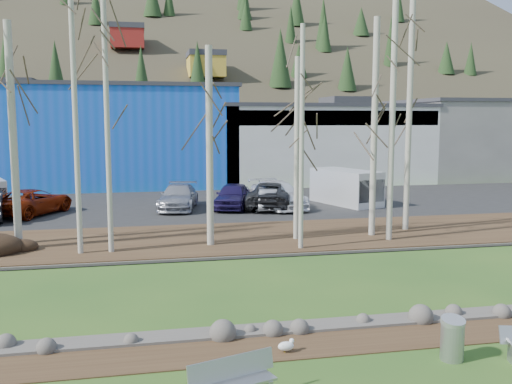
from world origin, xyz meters
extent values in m
plane|color=#274C1A|center=(0.00, 0.00, 0.00)|extent=(200.00, 200.00, 0.00)
cube|color=#382616|center=(0.00, 2.10, 0.01)|extent=(80.00, 1.80, 0.03)
cube|color=#382616|center=(0.00, 14.50, 0.07)|extent=(80.00, 7.00, 0.15)
cube|color=black|center=(0.00, 25.00, 0.07)|extent=(80.00, 14.00, 0.14)
cube|color=blue|center=(-6.00, 39.00, 4.00)|extent=(20.00, 12.00, 8.00)
cube|color=#333338|center=(-6.00, 39.00, 8.15)|extent=(20.40, 12.24, 0.30)
cube|color=beige|center=(12.00, 39.00, 3.25)|extent=(18.00, 12.00, 6.50)
cube|color=#333338|center=(12.00, 39.00, 6.65)|extent=(18.36, 12.24, 0.30)
cube|color=navy|center=(12.00, 33.10, 5.60)|extent=(17.64, 0.20, 1.20)
cube|color=slate|center=(28.00, 39.00, 3.50)|extent=(14.00, 12.00, 7.00)
cube|color=#333338|center=(28.00, 39.00, 7.15)|extent=(14.28, 12.24, 0.30)
cube|color=#9DA0A2|center=(-2.03, -0.38, 0.72)|extent=(1.79, 0.69, 0.41)
cylinder|color=#9DA0A2|center=(3.23, 0.54, 0.45)|extent=(0.55, 0.55, 0.91)
cylinder|color=gold|center=(-0.43, 1.62, 0.05)|extent=(0.01, 0.01, 0.11)
cylinder|color=gold|center=(-0.43, 1.69, 0.05)|extent=(0.01, 0.01, 0.11)
ellipsoid|color=white|center=(-0.40, 1.66, 0.17)|extent=(0.38, 0.22, 0.22)
cube|color=gray|center=(-0.40, 1.66, 0.22)|extent=(0.26, 0.18, 0.02)
sphere|color=white|center=(-0.25, 1.71, 0.27)|extent=(0.12, 0.12, 0.12)
cone|color=gold|center=(-0.17, 1.73, 0.27)|extent=(0.07, 0.05, 0.03)
cylinder|color=beige|center=(-8.69, 14.06, 4.78)|extent=(0.31, 0.31, 9.26)
cylinder|color=beige|center=(-6.08, 12.57, 6.07)|extent=(0.21, 0.21, 11.83)
cylinder|color=beige|center=(-0.76, 13.09, 4.33)|extent=(0.30, 0.30, 8.36)
cylinder|color=beige|center=(3.16, 13.54, 4.17)|extent=(0.23, 0.23, 8.04)
cylinder|color=beige|center=(2.84, 11.69, 4.71)|extent=(0.20, 0.20, 9.11)
cylinder|color=beige|center=(7.18, 12.53, 5.42)|extent=(0.26, 0.26, 10.55)
cylinder|color=beige|center=(6.84, 13.66, 5.08)|extent=(0.29, 0.29, 9.87)
cylinder|color=beige|center=(9.01, 14.62, 5.82)|extent=(0.28, 0.28, 11.33)
cylinder|color=beige|center=(-4.88, 12.57, 6.07)|extent=(0.21, 0.21, 11.83)
imported|color=maroon|center=(-9.66, 22.86, 0.87)|extent=(4.58, 5.81, 1.47)
imported|color=#9798A0|center=(-1.43, 23.25, 0.87)|extent=(2.99, 5.35, 1.47)
imported|color=#23194D|center=(1.80, 22.82, 0.91)|extent=(3.15, 4.85, 1.54)
imported|color=silver|center=(3.49, 22.14, 0.79)|extent=(1.43, 3.96, 1.30)
imported|color=#272729|center=(4.09, 22.72, 0.92)|extent=(4.14, 6.14, 1.56)
imported|color=white|center=(4.53, 22.56, 0.94)|extent=(3.07, 5.78, 1.60)
cube|color=silver|center=(9.12, 23.21, 1.23)|extent=(3.53, 5.37, 2.17)
cube|color=black|center=(9.74, 21.35, 1.23)|extent=(2.19, 1.60, 1.35)
camera|label=1|loc=(-3.67, -10.78, 5.47)|focal=40.00mm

